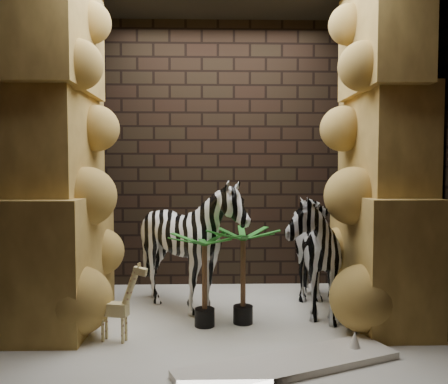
{
  "coord_description": "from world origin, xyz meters",
  "views": [
    {
      "loc": [
        -0.07,
        -3.98,
        1.34
      ],
      "look_at": [
        0.04,
        0.15,
        1.12
      ],
      "focal_mm": 36.83,
      "sensor_mm": 36.0,
      "label": 1
    }
  ],
  "objects_px": {
    "palm_front": "(243,275)",
    "surfboard": "(289,364)",
    "giraffe_toy": "(114,300)",
    "zebra_left": "(191,252)",
    "zebra_right": "(305,241)",
    "palm_back": "(205,279)"
  },
  "relations": [
    {
      "from": "palm_front",
      "to": "surfboard",
      "type": "relative_size",
      "value": 0.53
    },
    {
      "from": "palm_front",
      "to": "surfboard",
      "type": "height_order",
      "value": "palm_front"
    },
    {
      "from": "giraffe_toy",
      "to": "palm_front",
      "type": "relative_size",
      "value": 0.76
    },
    {
      "from": "zebra_left",
      "to": "giraffe_toy",
      "type": "bearing_deg",
      "value": -130.28
    },
    {
      "from": "zebra_right",
      "to": "giraffe_toy",
      "type": "height_order",
      "value": "zebra_right"
    },
    {
      "from": "palm_back",
      "to": "surfboard",
      "type": "height_order",
      "value": "palm_back"
    },
    {
      "from": "zebra_right",
      "to": "zebra_left",
      "type": "bearing_deg",
      "value": 177.98
    },
    {
      "from": "palm_front",
      "to": "palm_back",
      "type": "relative_size",
      "value": 1.04
    },
    {
      "from": "palm_front",
      "to": "surfboard",
      "type": "bearing_deg",
      "value": -74.38
    },
    {
      "from": "zebra_left",
      "to": "surfboard",
      "type": "bearing_deg",
      "value": -62.0
    },
    {
      "from": "zebra_right",
      "to": "giraffe_toy",
      "type": "distance_m",
      "value": 1.79
    },
    {
      "from": "zebra_right",
      "to": "palm_front",
      "type": "relative_size",
      "value": 1.58
    },
    {
      "from": "zebra_right",
      "to": "palm_back",
      "type": "bearing_deg",
      "value": -159.05
    },
    {
      "from": "zebra_right",
      "to": "palm_front",
      "type": "xyz_separation_m",
      "value": [
        -0.6,
        -0.3,
        -0.24
      ]
    },
    {
      "from": "zebra_left",
      "to": "giraffe_toy",
      "type": "height_order",
      "value": "zebra_left"
    },
    {
      "from": "palm_front",
      "to": "surfboard",
      "type": "distance_m",
      "value": 1.01
    },
    {
      "from": "zebra_left",
      "to": "surfboard",
      "type": "distance_m",
      "value": 1.52
    },
    {
      "from": "zebra_left",
      "to": "surfboard",
      "type": "relative_size",
      "value": 0.79
    },
    {
      "from": "palm_back",
      "to": "zebra_left",
      "type": "bearing_deg",
      "value": 109.01
    },
    {
      "from": "palm_front",
      "to": "surfboard",
      "type": "xyz_separation_m",
      "value": [
        0.25,
        -0.9,
        -0.39
      ]
    },
    {
      "from": "zebra_right",
      "to": "palm_front",
      "type": "distance_m",
      "value": 0.71
    },
    {
      "from": "zebra_left",
      "to": "giraffe_toy",
      "type": "distance_m",
      "value": 0.94
    }
  ]
}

